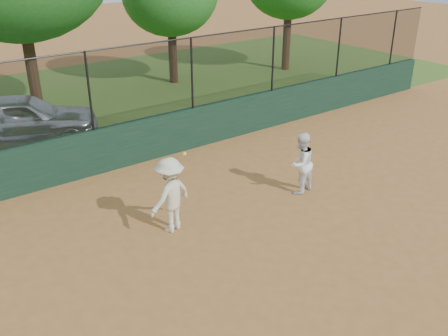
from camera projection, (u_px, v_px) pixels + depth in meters
ground at (261, 280)px, 9.03m from camera, size 80.00×80.00×0.00m
back_wall at (114, 147)px, 13.15m from camera, size 26.00×0.20×1.20m
grass_strip at (43, 111)px, 17.78m from camera, size 36.00×12.00×0.01m
parked_car at (22, 119)px, 14.78m from camera, size 4.68×3.27×1.48m
player_second at (301, 163)px, 11.85m from camera, size 0.83×0.70×1.51m
player_main at (170, 195)px, 10.25m from camera, size 1.19×0.88×1.77m
fence_assembly at (107, 87)px, 12.44m from camera, size 26.00×0.06×2.00m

